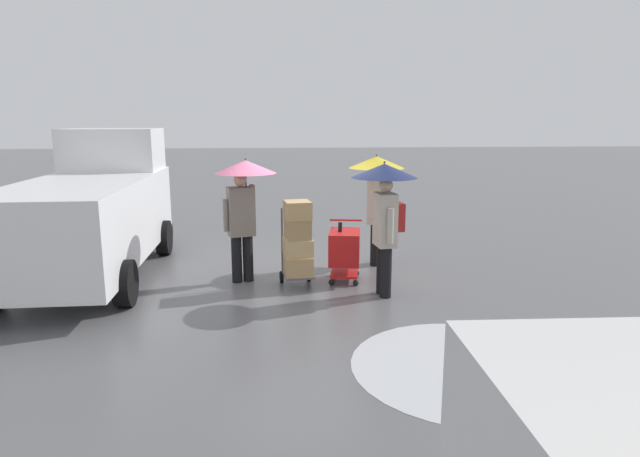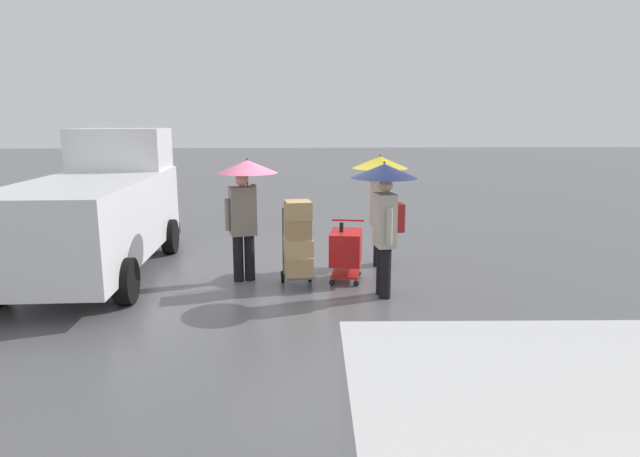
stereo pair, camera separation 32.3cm
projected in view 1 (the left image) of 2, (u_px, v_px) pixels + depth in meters
The scene contains 9 objects.
ground_plane at pixel (299, 279), 9.61m from camera, with size 90.00×90.00×0.00m, color #5B5B5E.
slush_patch_near_cluster at pixel (101, 257), 11.13m from camera, with size 1.47×1.47×0.01m, color silver.
slush_patch_mid_street at pixel (466, 366), 6.21m from camera, with size 2.65×2.65×0.01m, color silver.
cargo_van_parked_right at pixel (92, 210), 9.73m from camera, with size 2.25×5.36×2.60m.
shopping_cart_vendor at pixel (345, 249), 9.44m from camera, with size 0.68×0.90×1.04m.
hand_dolly_boxes at pixel (298, 243), 9.03m from camera, with size 0.59×0.76×1.47m.
pedestrian_pink_side at pixel (244, 191), 9.19m from camera, with size 1.04×1.04×2.15m.
pedestrian_black_side at pixel (385, 198), 8.48m from camera, with size 1.04×1.04×2.15m.
pedestrian_white_side at pixel (377, 184), 10.23m from camera, with size 1.04×1.04×2.15m.
Camera 1 is at (0.42, 9.24, 2.79)m, focal length 30.38 mm.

